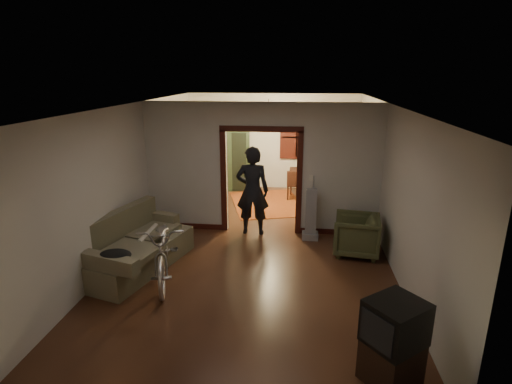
# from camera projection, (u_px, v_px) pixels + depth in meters

# --- Properties ---
(floor) EXTENTS (5.00, 8.50, 0.01)m
(floor) POSITION_uv_depth(u_px,v_px,m) (258.00, 244.00, 8.18)
(floor) COLOR #341B10
(floor) RESTS_ON ground
(ceiling) EXTENTS (5.00, 8.50, 0.01)m
(ceiling) POSITION_uv_depth(u_px,v_px,m) (258.00, 105.00, 7.37)
(ceiling) COLOR white
(ceiling) RESTS_ON floor
(wall_back) EXTENTS (5.00, 0.02, 2.80)m
(wall_back) POSITION_uv_depth(u_px,v_px,m) (273.00, 142.00, 11.82)
(wall_back) COLOR beige
(wall_back) RESTS_ON floor
(wall_left) EXTENTS (0.02, 8.50, 2.80)m
(wall_left) POSITION_uv_depth(u_px,v_px,m) (135.00, 174.00, 8.04)
(wall_left) COLOR beige
(wall_left) RESTS_ON floor
(wall_right) EXTENTS (0.02, 8.50, 2.80)m
(wall_right) POSITION_uv_depth(u_px,v_px,m) (389.00, 181.00, 7.51)
(wall_right) COLOR beige
(wall_right) RESTS_ON floor
(partition_wall) EXTENTS (5.00, 0.14, 2.80)m
(partition_wall) POSITION_uv_depth(u_px,v_px,m) (261.00, 169.00, 8.49)
(partition_wall) COLOR beige
(partition_wall) RESTS_ON floor
(door_casing) EXTENTS (1.74, 0.20, 2.32)m
(door_casing) POSITION_uv_depth(u_px,v_px,m) (261.00, 183.00, 8.57)
(door_casing) COLOR #34110B
(door_casing) RESTS_ON floor
(far_window) EXTENTS (0.98, 0.06, 1.28)m
(far_window) POSITION_uv_depth(u_px,v_px,m) (297.00, 137.00, 11.67)
(far_window) COLOR black
(far_window) RESTS_ON wall_back
(chandelier) EXTENTS (0.24, 0.24, 0.24)m
(chandelier) POSITION_uv_depth(u_px,v_px,m) (268.00, 115.00, 9.88)
(chandelier) COLOR #FFE0A5
(chandelier) RESTS_ON ceiling
(light_switch) EXTENTS (0.08, 0.01, 0.12)m
(light_switch) POSITION_uv_depth(u_px,v_px,m) (311.00, 178.00, 8.35)
(light_switch) COLOR silver
(light_switch) RESTS_ON partition_wall
(sofa) EXTENTS (1.56, 2.40, 1.02)m
(sofa) POSITION_uv_depth(u_px,v_px,m) (136.00, 241.00, 7.05)
(sofa) COLOR brown
(sofa) RESTS_ON floor
(rolled_paper) EXTENTS (0.10, 0.82, 0.10)m
(rolled_paper) POSITION_uv_depth(u_px,v_px,m) (148.00, 234.00, 7.32)
(rolled_paper) COLOR beige
(rolled_paper) RESTS_ON sofa
(jacket) EXTENTS (0.50, 0.38, 0.15)m
(jacket) POSITION_uv_depth(u_px,v_px,m) (115.00, 255.00, 6.13)
(jacket) COLOR black
(jacket) RESTS_ON sofa
(bicycle) EXTENTS (1.26, 2.15, 1.07)m
(bicycle) POSITION_uv_depth(u_px,v_px,m) (164.00, 248.00, 6.70)
(bicycle) COLOR silver
(bicycle) RESTS_ON floor
(armchair) EXTENTS (0.95, 0.93, 0.77)m
(armchair) POSITION_uv_depth(u_px,v_px,m) (356.00, 235.00, 7.64)
(armchair) COLOR #434728
(armchair) RESTS_ON floor
(tv_stand) EXTENTS (0.76, 0.75, 0.51)m
(tv_stand) POSITION_uv_depth(u_px,v_px,m) (391.00, 361.00, 4.48)
(tv_stand) COLOR black
(tv_stand) RESTS_ON floor
(crt_tv) EXTENTS (0.79, 0.78, 0.50)m
(crt_tv) POSITION_uv_depth(u_px,v_px,m) (396.00, 323.00, 4.34)
(crt_tv) COLOR black
(crt_tv) RESTS_ON tv_stand
(vacuum) EXTENTS (0.38, 0.32, 1.09)m
(vacuum) POSITION_uv_depth(u_px,v_px,m) (311.00, 214.00, 8.28)
(vacuum) COLOR gray
(vacuum) RESTS_ON floor
(person) EXTENTS (0.71, 0.48, 1.92)m
(person) POSITION_uv_depth(u_px,v_px,m) (252.00, 191.00, 8.47)
(person) COLOR black
(person) RESTS_ON floor
(oriental_rug) EXTENTS (2.37, 2.75, 0.02)m
(oriental_rug) POSITION_uv_depth(u_px,v_px,m) (268.00, 203.00, 10.69)
(oriental_rug) COLOR maroon
(oriental_rug) RESTS_ON floor
(locker) EXTENTS (0.98, 0.74, 1.75)m
(locker) POSITION_uv_depth(u_px,v_px,m) (234.00, 160.00, 11.78)
(locker) COLOR #23321E
(locker) RESTS_ON floor
(globe) EXTENTS (0.27, 0.27, 0.27)m
(globe) POSITION_uv_depth(u_px,v_px,m) (233.00, 124.00, 11.48)
(globe) COLOR #1E5972
(globe) RESTS_ON locker
(desk) EXTENTS (1.07, 0.81, 0.70)m
(desk) POSITION_uv_depth(u_px,v_px,m) (306.00, 182.00, 11.51)
(desk) COLOR black
(desk) RESTS_ON floor
(desk_chair) EXTENTS (0.43, 0.43, 0.83)m
(desk_chair) POSITION_uv_depth(u_px,v_px,m) (294.00, 184.00, 10.98)
(desk_chair) COLOR black
(desk_chair) RESTS_ON floor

